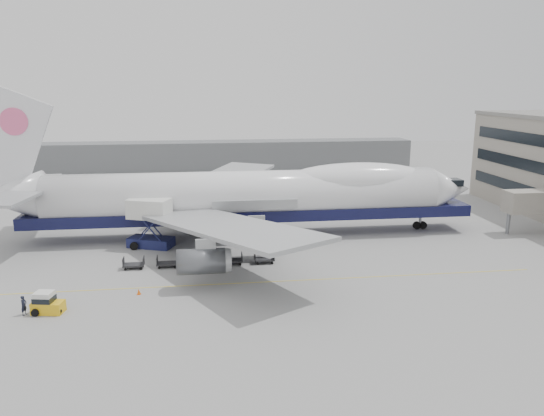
{
  "coord_description": "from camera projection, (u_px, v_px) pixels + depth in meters",
  "views": [
    {
      "loc": [
        -5.55,
        -57.81,
        20.01
      ],
      "look_at": [
        2.87,
        6.0,
        5.13
      ],
      "focal_mm": 35.0,
      "sensor_mm": 36.0,
      "label": 1
    }
  ],
  "objects": [
    {
      "name": "dolly_2",
      "position": [
        200.0,
        261.0,
        60.22
      ],
      "size": [
        2.3,
        1.35,
        1.3
      ],
      "color": "#2D2D30",
      "rests_on": "ground"
    },
    {
      "name": "dolly_1",
      "position": [
        167.0,
        263.0,
        59.75
      ],
      "size": [
        2.3,
        1.35,
        1.3
      ],
      "color": "#2D2D30",
      "rests_on": "ground"
    },
    {
      "name": "catering_truck",
      "position": [
        150.0,
        220.0,
        66.7
      ],
      "size": [
        6.13,
        5.15,
        6.22
      ],
      "rotation": [
        0.0,
        0.0,
        -0.38
      ],
      "color": "#1A1E4E",
      "rests_on": "ground"
    },
    {
      "name": "hangar",
      "position": [
        184.0,
        156.0,
        126.61
      ],
      "size": [
        110.0,
        8.0,
        7.0
      ],
      "primitive_type": "cube",
      "color": "slate",
      "rests_on": "ground"
    },
    {
      "name": "baggage_tug",
      "position": [
        47.0,
        304.0,
        47.67
      ],
      "size": [
        2.94,
        1.95,
        1.98
      ],
      "rotation": [
        0.0,
        0.0,
        -0.19
      ],
      "color": "yellow",
      "rests_on": "ground"
    },
    {
      "name": "airliner",
      "position": [
        250.0,
        195.0,
        71.46
      ],
      "size": [
        67.0,
        55.3,
        19.98
      ],
      "color": "white",
      "rests_on": "ground"
    },
    {
      "name": "ground",
      "position": [
        254.0,
        264.0,
        61.05
      ],
      "size": [
        260.0,
        260.0,
        0.0
      ],
      "primitive_type": "plane",
      "color": "gray",
      "rests_on": "ground"
    },
    {
      "name": "traffic_cone",
      "position": [
        139.0,
        292.0,
        52.01
      ],
      "size": [
        0.39,
        0.39,
        0.57
      ],
      "rotation": [
        0.0,
        0.0,
        -0.16
      ],
      "color": "#ED5B0C",
      "rests_on": "ground"
    },
    {
      "name": "ground_worker",
      "position": [
        24.0,
        305.0,
        47.21
      ],
      "size": [
        0.64,
        0.77,
        1.8
      ],
      "primitive_type": "imported",
      "rotation": [
        0.0,
        0.0,
        1.2
      ],
      "color": "black",
      "rests_on": "ground"
    },
    {
      "name": "dolly_3",
      "position": [
        232.0,
        260.0,
        60.69
      ],
      "size": [
        2.3,
        1.35,
        1.3
      ],
      "color": "#2D2D30",
      "rests_on": "ground"
    },
    {
      "name": "dolly_0",
      "position": [
        134.0,
        264.0,
        59.28
      ],
      "size": [
        2.3,
        1.35,
        1.3
      ],
      "color": "#2D2D30",
      "rests_on": "ground"
    },
    {
      "name": "apron_line",
      "position": [
        260.0,
        282.0,
        55.26
      ],
      "size": [
        60.0,
        0.15,
        0.01
      ],
      "primitive_type": "cube",
      "color": "gold",
      "rests_on": "ground"
    },
    {
      "name": "dolly_4",
      "position": [
        264.0,
        259.0,
        61.16
      ],
      "size": [
        2.3,
        1.35,
        1.3
      ],
      "color": "#2D2D30",
      "rests_on": "ground"
    }
  ]
}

